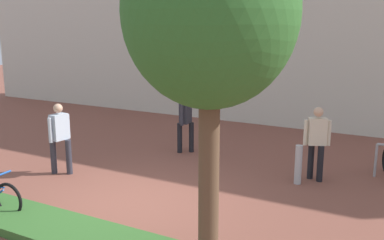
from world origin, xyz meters
The scene contains 7 objects.
ground_plane centered at (0.00, 0.00, 0.00)m, with size 60.00×60.00×0.00m, color brown.
planter_strip centered at (-0.89, -1.63, 0.08)m, with size 7.00×1.10×0.16m, color #336028.
tree_sidewalk centered at (2.45, -1.61, 3.63)m, with size 2.22×2.22×4.89m.
bollard_steel centered at (2.54, 2.76, 0.45)m, with size 0.16×0.16×0.90m, color #ADADB2.
person_suited_dark centered at (-0.93, 3.75, 0.98)m, with size 0.40×0.61×1.72m.
person_casual_tan centered at (2.82, 3.20, 0.98)m, with size 0.56×0.38×1.72m.
person_shirt_blue centered at (-2.66, 0.72, 0.98)m, with size 0.50×0.61×1.72m.
Camera 1 is at (4.89, -6.56, 3.49)m, focal length 40.55 mm.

